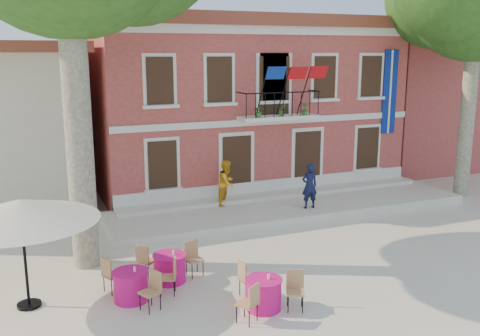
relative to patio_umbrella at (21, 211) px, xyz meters
name	(u,v)px	position (x,y,z in m)	size (l,w,h in m)	color
ground	(301,258)	(7.57, 0.16, -2.41)	(90.00, 90.00, 0.00)	beige
main_building	(236,101)	(9.57, 10.15, 1.37)	(13.50, 9.59, 7.50)	#C25346
neighbor_east	(423,102)	(21.57, 11.16, 0.81)	(9.40, 9.40, 6.40)	#C25346
terrace	(291,207)	(9.57, 4.56, -2.26)	(14.00, 3.40, 0.30)	silver
patio_umbrella	(21,211)	(0.00, 0.00, 0.00)	(3.61, 3.61, 2.68)	black
pedestrian_navy	(309,186)	(9.92, 3.77, -1.26)	(0.62, 0.41, 1.70)	#101637
pedestrian_orange	(227,183)	(7.24, 5.35, -1.24)	(0.84, 0.66, 1.73)	orange
cafe_table_0	(131,285)	(2.35, -0.65, -1.99)	(1.19, 1.92, 0.95)	#C61254
cafe_table_1	(264,292)	(5.17, -2.32, -1.98)	(1.87, 1.69, 0.95)	#C61254
cafe_table_3	(170,267)	(3.53, 0.05, -1.98)	(1.77, 1.84, 0.95)	#C61254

